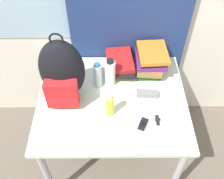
% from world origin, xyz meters
% --- Properties ---
extents(desk, '(1.05, 0.88, 0.74)m').
position_xyz_m(desk, '(0.00, 0.44, 0.65)').
color(desk, silver).
rests_on(desk, ground_plane).
extents(backpack, '(0.30, 0.26, 0.53)m').
position_xyz_m(backpack, '(-0.32, 0.48, 0.97)').
color(backpack, black).
rests_on(backpack, desk).
extents(book_stack_left, '(0.23, 0.30, 0.11)m').
position_xyz_m(book_stack_left, '(0.06, 0.73, 0.80)').
color(book_stack_left, yellow).
rests_on(book_stack_left, desk).
extents(book_stack_center, '(0.23, 0.31, 0.20)m').
position_xyz_m(book_stack_center, '(0.29, 0.73, 0.85)').
color(book_stack_center, '#1E5623').
rests_on(book_stack_center, desk).
extents(water_bottle, '(0.06, 0.06, 0.22)m').
position_xyz_m(water_bottle, '(-0.10, 0.57, 0.85)').
color(water_bottle, silver).
rests_on(water_bottle, desk).
extents(sports_bottle, '(0.08, 0.08, 0.23)m').
position_xyz_m(sports_bottle, '(-0.01, 0.59, 0.85)').
color(sports_bottle, white).
rests_on(sports_bottle, desk).
extents(sunscreen_bottle, '(0.05, 0.05, 0.19)m').
position_xyz_m(sunscreen_bottle, '(-0.01, 0.31, 0.83)').
color(sunscreen_bottle, yellow).
rests_on(sunscreen_bottle, desk).
extents(cell_phone, '(0.08, 0.10, 0.02)m').
position_xyz_m(cell_phone, '(0.20, 0.22, 0.75)').
color(cell_phone, black).
rests_on(cell_phone, desk).
extents(sunglasses_case, '(0.15, 0.07, 0.04)m').
position_xyz_m(sunglasses_case, '(0.25, 0.47, 0.76)').
color(sunglasses_case, gray).
rests_on(sunglasses_case, desk).
extents(wristwatch, '(0.04, 0.08, 0.01)m').
position_xyz_m(wristwatch, '(0.30, 0.25, 0.75)').
color(wristwatch, black).
rests_on(wristwatch, desk).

